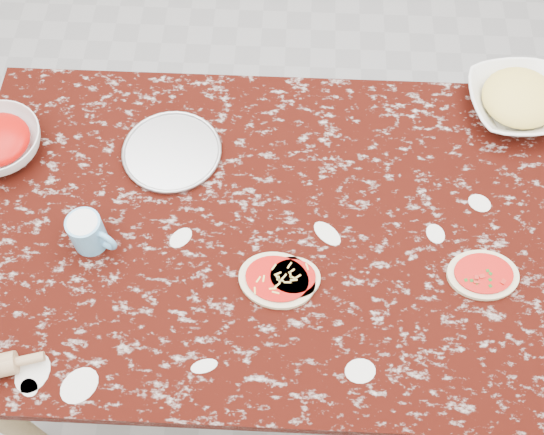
% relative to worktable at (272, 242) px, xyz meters
% --- Properties ---
extents(ground, '(4.00, 4.00, 0.00)m').
position_rel_worktable_xyz_m(ground, '(0.00, 0.00, -0.67)').
color(ground, gray).
extents(worktable, '(1.60, 1.00, 0.75)m').
position_rel_worktable_xyz_m(worktable, '(0.00, 0.00, 0.00)').
color(worktable, black).
rests_on(worktable, ground).
extents(pizza_tray, '(0.34, 0.34, 0.01)m').
position_rel_worktable_xyz_m(pizza_tray, '(-0.28, 0.22, 0.09)').
color(pizza_tray, '#B2B2B7').
rests_on(pizza_tray, worktable).
extents(cheese_bowl, '(0.31, 0.31, 0.07)m').
position_rel_worktable_xyz_m(cheese_bowl, '(0.66, 0.41, 0.12)').
color(cheese_bowl, white).
rests_on(cheese_bowl, worktable).
extents(flour_mug, '(0.12, 0.09, 0.10)m').
position_rel_worktable_xyz_m(flour_mug, '(-0.45, -0.06, 0.14)').
color(flour_mug, '#61A7D7').
rests_on(flour_mug, worktable).
extents(pizza_left, '(0.21, 0.18, 0.02)m').
position_rel_worktable_xyz_m(pizza_left, '(0.02, -0.15, 0.09)').
color(pizza_left, beige).
rests_on(pizza_left, worktable).
extents(pizza_mid, '(0.13, 0.11, 0.02)m').
position_rel_worktable_xyz_m(pizza_mid, '(0.06, -0.14, 0.09)').
color(pizza_mid, beige).
rests_on(pizza_mid, worktable).
extents(pizza_right, '(0.18, 0.14, 0.02)m').
position_rel_worktable_xyz_m(pizza_right, '(0.52, -0.11, 0.09)').
color(pizza_right, beige).
rests_on(pizza_right, worktable).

